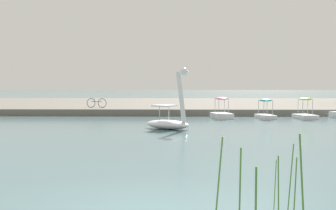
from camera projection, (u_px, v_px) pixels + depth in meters
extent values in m
cube|color=#6B665B|center=(171.00, 104.00, 42.79)|extent=(127.95, 27.48, 0.50)
ellipsoid|color=white|center=(168.00, 124.00, 20.35)|extent=(2.81, 2.35, 0.48)
cylinder|color=white|center=(181.00, 97.00, 19.83)|extent=(0.62, 0.51, 2.62)
sphere|color=white|center=(184.00, 71.00, 19.67)|extent=(0.52, 0.52, 0.38)
cone|color=yellow|center=(187.00, 71.00, 19.59)|extent=(0.35, 0.33, 0.21)
cube|color=white|center=(164.00, 106.00, 20.42)|extent=(1.38, 1.37, 0.08)
cylinder|color=silver|center=(160.00, 113.00, 20.06)|extent=(0.04, 0.04, 0.74)
cylinder|color=silver|center=(169.00, 112.00, 20.81)|extent=(0.04, 0.04, 0.74)
cube|color=white|center=(222.00, 116.00, 27.00)|extent=(1.50, 2.17, 0.38)
ellipsoid|color=pink|center=(222.00, 98.00, 26.94)|extent=(1.06, 1.23, 0.20)
cylinder|color=#B7B7BF|center=(215.00, 105.00, 27.33)|extent=(0.04, 0.04, 1.01)
cylinder|color=#B7B7BF|center=(224.00, 105.00, 27.45)|extent=(0.04, 0.04, 1.01)
cylinder|color=#B7B7BF|center=(219.00, 106.00, 26.48)|extent=(0.04, 0.04, 1.01)
cylinder|color=#B7B7BF|center=(228.00, 106.00, 26.60)|extent=(0.04, 0.04, 1.01)
cube|color=white|center=(265.00, 117.00, 26.69)|extent=(1.23, 1.89, 0.29)
ellipsoid|color=teal|center=(266.00, 100.00, 26.63)|extent=(1.01, 1.23, 0.20)
cylinder|color=#B7B7BF|center=(258.00, 107.00, 27.02)|extent=(0.04, 0.04, 0.99)
cylinder|color=#B7B7BF|center=(267.00, 107.00, 27.14)|extent=(0.04, 0.04, 0.99)
cylinder|color=#B7B7BF|center=(264.00, 108.00, 26.17)|extent=(0.04, 0.04, 0.99)
cylinder|color=#B7B7BF|center=(273.00, 108.00, 26.29)|extent=(0.04, 0.04, 0.99)
cube|color=white|center=(305.00, 117.00, 26.69)|extent=(1.38, 1.95, 0.29)
ellipsoid|color=#8CCC38|center=(305.00, 99.00, 26.63)|extent=(1.02, 0.96, 0.20)
cylinder|color=#B7B7BF|center=(298.00, 107.00, 26.93)|extent=(0.04, 0.04, 1.08)
cylinder|color=#B7B7BF|center=(308.00, 106.00, 27.03)|extent=(0.04, 0.04, 1.08)
cylinder|color=#B7B7BF|center=(303.00, 107.00, 26.28)|extent=(0.04, 0.04, 1.08)
cylinder|color=#B7B7BF|center=(313.00, 107.00, 26.39)|extent=(0.04, 0.04, 1.08)
cylinder|color=#B7B7BF|center=(336.00, 105.00, 27.31)|extent=(0.04, 0.04, 0.97)
torus|color=black|center=(102.00, 103.00, 31.54)|extent=(0.74, 0.19, 0.75)
torus|color=black|center=(91.00, 103.00, 31.76)|extent=(0.74, 0.19, 0.75)
cube|color=#1E59A5|center=(97.00, 101.00, 31.64)|extent=(0.87, 0.22, 0.04)
cylinder|color=#1E59A5|center=(94.00, 100.00, 31.68)|extent=(0.03, 0.03, 0.32)
cylinder|color=#4C7F33|center=(219.00, 175.00, 6.82)|extent=(0.14, 0.05, 1.37)
cylinder|color=#4C7F33|center=(295.00, 184.00, 6.99)|extent=(0.08, 0.09, 0.97)
cylinder|color=#4C7F33|center=(256.00, 194.00, 6.43)|extent=(0.06, 0.13, 0.94)
cylinder|color=#4C7F33|center=(278.00, 185.00, 6.79)|extent=(0.02, 0.09, 1.03)
cylinder|color=#4C7F33|center=(240.00, 183.00, 6.56)|extent=(0.05, 0.04, 1.22)
cylinder|color=#4C7F33|center=(302.00, 174.00, 6.80)|extent=(0.11, 0.08, 1.42)
cylinder|color=#4C7F33|center=(275.00, 185.00, 7.11)|extent=(0.08, 0.15, 0.89)
cylinder|color=#4C7F33|center=(291.00, 178.00, 6.85)|extent=(0.06, 0.16, 1.25)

